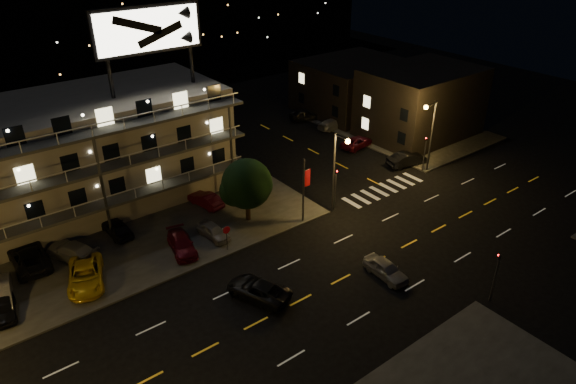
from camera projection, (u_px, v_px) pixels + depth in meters
ground at (321, 289)px, 38.84m from camera, size 140.00×140.00×0.00m
curb_nw at (53, 235)px, 45.24m from camera, size 44.00×24.00×0.15m
curb_ne at (393, 125)px, 68.77m from camera, size 16.00×24.00×0.15m
motel at (74, 155)px, 47.59m from camera, size 28.00×13.80×18.10m
side_bldg_front at (421, 103)px, 63.98m from camera, size 14.06×10.00×8.50m
side_bldg_back at (353, 86)px, 72.70m from camera, size 14.06×12.00×7.00m
streetlight_nc at (337, 165)px, 46.54m from camera, size 0.44×1.92×8.00m
streetlight_ne at (430, 130)px, 54.08m from camera, size 1.92×0.44×8.00m
signal_nw at (336, 184)px, 48.34m from camera, size 0.20×0.27×4.60m
signal_sw at (496, 272)px, 36.51m from camera, size 0.20×0.27×4.60m
signal_ne at (425, 150)px, 55.29m from camera, size 0.27×0.20×4.60m
banner_north at (304, 189)px, 45.77m from camera, size 0.83×0.16×6.40m
stop_sign at (227, 234)px, 42.38m from camera, size 0.91×0.11×2.61m
tree at (246, 185)px, 45.75m from camera, size 4.76×4.58×5.99m
lot_car_0 at (4, 308)px, 35.88m from camera, size 2.03×3.80×1.23m
lot_car_1 at (0, 295)px, 36.89m from camera, size 2.28×4.75×1.50m
lot_car_2 at (86, 275)px, 38.91m from camera, size 4.08×5.91×1.50m
lot_car_3 at (182, 244)px, 42.76m from camera, size 2.72×4.73×1.29m
lot_car_4 at (213, 231)px, 44.54m from camera, size 1.77×3.70×1.22m
lot_car_6 at (29, 257)px, 40.92m from camera, size 2.62×5.58×1.54m
lot_car_7 at (72, 251)px, 41.79m from camera, size 3.86×5.29×1.42m
lot_car_8 at (117, 228)px, 44.89m from camera, size 1.85×4.22×1.41m
lot_car_9 at (206, 200)px, 49.36m from camera, size 2.18×4.23×1.33m
side_car_0 at (407, 159)px, 57.55m from camera, size 4.91×2.50×1.54m
side_car_1 at (357, 142)px, 62.14m from camera, size 4.77×2.74×1.25m
side_car_2 at (332, 124)px, 67.52m from camera, size 4.47×2.03×1.27m
side_car_3 at (305, 115)px, 70.23m from camera, size 4.76×3.10×1.51m
road_car_east at (386, 269)px, 39.95m from camera, size 1.79×4.05×1.35m
road_car_west at (258, 290)px, 37.74m from camera, size 3.90×5.45×1.38m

